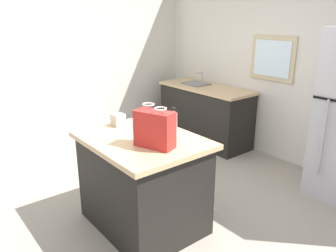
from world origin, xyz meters
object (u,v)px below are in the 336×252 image
object	(u,v)px
kitchen_island	(143,182)
shopping_bag	(155,129)
bottle	(174,122)
small_box	(118,120)

from	to	relation	value
kitchen_island	shopping_bag	xyz separation A→B (m)	(0.25, -0.04, 0.60)
kitchen_island	shopping_bag	distance (m)	0.65
kitchen_island	bottle	distance (m)	0.64
shopping_bag	bottle	xyz separation A→B (m)	(-0.14, 0.32, -0.04)
shopping_bag	bottle	bearing A→B (deg)	113.47
kitchen_island	shopping_bag	size ratio (longest dim) A/B	3.15
shopping_bag	small_box	distance (m)	0.69
small_box	bottle	size ratio (longest dim) A/B	0.46
shopping_bag	bottle	size ratio (longest dim) A/B	1.41
small_box	bottle	bearing A→B (deg)	25.67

